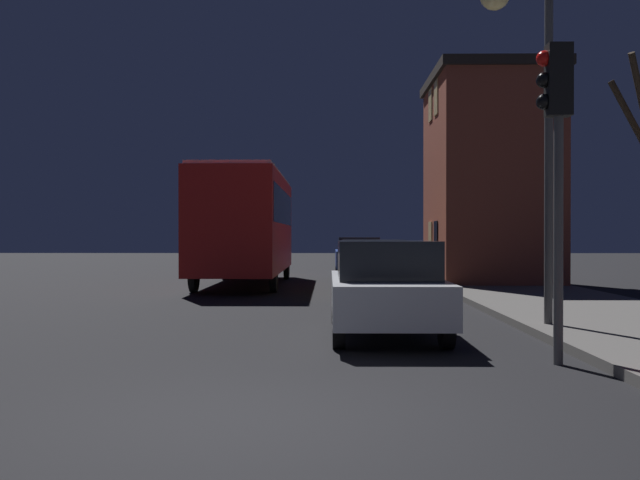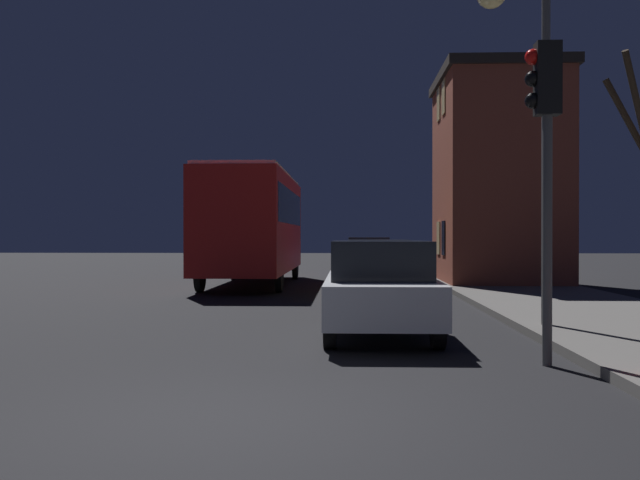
{
  "view_description": "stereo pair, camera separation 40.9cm",
  "coord_description": "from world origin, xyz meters",
  "px_view_note": "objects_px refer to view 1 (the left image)",
  "views": [
    {
      "loc": [
        0.59,
        -6.12,
        1.61
      ],
      "look_at": [
        0.41,
        8.62,
        1.52
      ],
      "focal_mm": 40.0,
      "sensor_mm": 36.0,
      "label": 1
    },
    {
      "loc": [
        1.0,
        -6.11,
        1.61
      ],
      "look_at": [
        0.41,
        8.62,
        1.52
      ],
      "focal_mm": 40.0,
      "sensor_mm": 36.0,
      "label": 2
    }
  ],
  "objects_px": {
    "bus": "(246,219)",
    "car_far_lane": "(358,255)",
    "car_near_lane": "(385,286)",
    "car_mid_lane": "(372,265)",
    "streetlamp": "(520,67)",
    "traffic_light": "(556,134)"
  },
  "relations": [
    {
      "from": "streetlamp",
      "to": "bus",
      "type": "bearing_deg",
      "value": 117.57
    },
    {
      "from": "bus",
      "to": "car_near_lane",
      "type": "distance_m",
      "value": 12.36
    },
    {
      "from": "traffic_light",
      "to": "car_near_lane",
      "type": "xyz_separation_m",
      "value": [
        -1.93,
        2.59,
        -2.09
      ]
    },
    {
      "from": "car_near_lane",
      "to": "bus",
      "type": "bearing_deg",
      "value": 107.13
    },
    {
      "from": "traffic_light",
      "to": "car_near_lane",
      "type": "distance_m",
      "value": 3.85
    },
    {
      "from": "bus",
      "to": "car_mid_lane",
      "type": "bearing_deg",
      "value": -41.67
    },
    {
      "from": "car_far_lane",
      "to": "streetlamp",
      "type": "bearing_deg",
      "value": -83.8
    },
    {
      "from": "traffic_light",
      "to": "car_far_lane",
      "type": "height_order",
      "value": "traffic_light"
    },
    {
      "from": "bus",
      "to": "car_far_lane",
      "type": "bearing_deg",
      "value": 59.94
    },
    {
      "from": "traffic_light",
      "to": "bus",
      "type": "height_order",
      "value": "traffic_light"
    },
    {
      "from": "streetlamp",
      "to": "traffic_light",
      "type": "xyz_separation_m",
      "value": [
        -0.36,
        -3.03,
        -1.55
      ]
    },
    {
      "from": "streetlamp",
      "to": "car_mid_lane",
      "type": "distance_m",
      "value": 8.85
    },
    {
      "from": "bus",
      "to": "car_far_lane",
      "type": "distance_m",
      "value": 7.97
    },
    {
      "from": "streetlamp",
      "to": "traffic_light",
      "type": "distance_m",
      "value": 3.42
    },
    {
      "from": "streetlamp",
      "to": "car_mid_lane",
      "type": "relative_size",
      "value": 1.32
    },
    {
      "from": "bus",
      "to": "car_mid_lane",
      "type": "distance_m",
      "value": 5.41
    },
    {
      "from": "bus",
      "to": "car_mid_lane",
      "type": "xyz_separation_m",
      "value": [
        3.91,
        -3.48,
        -1.35
      ]
    },
    {
      "from": "car_near_lane",
      "to": "car_mid_lane",
      "type": "height_order",
      "value": "car_near_lane"
    },
    {
      "from": "car_near_lane",
      "to": "car_far_lane",
      "type": "relative_size",
      "value": 0.93
    },
    {
      "from": "traffic_light",
      "to": "bus",
      "type": "xyz_separation_m",
      "value": [
        -5.54,
        14.33,
        -0.73
      ]
    },
    {
      "from": "bus",
      "to": "car_near_lane",
      "type": "xyz_separation_m",
      "value": [
        3.62,
        -11.74,
        -1.36
      ]
    },
    {
      "from": "traffic_light",
      "to": "car_near_lane",
      "type": "relative_size",
      "value": 0.91
    }
  ]
}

